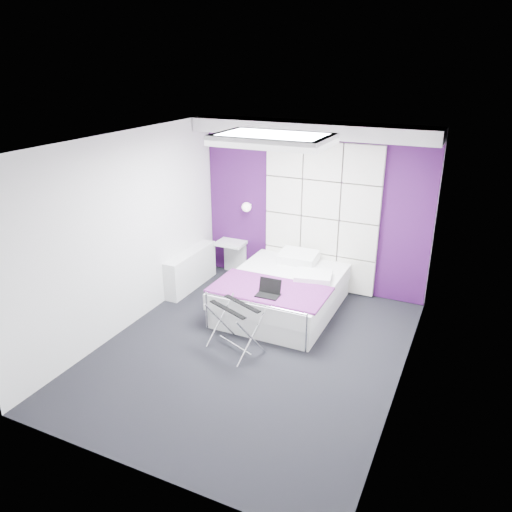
# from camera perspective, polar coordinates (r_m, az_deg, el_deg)

# --- Properties ---
(floor) EXTENTS (4.40, 4.40, 0.00)m
(floor) POSITION_cam_1_polar(r_m,az_deg,el_deg) (6.39, -0.52, -10.75)
(floor) COLOR black
(floor) RESTS_ON ground
(ceiling) EXTENTS (4.40, 4.40, 0.00)m
(ceiling) POSITION_cam_1_polar(r_m,az_deg,el_deg) (5.46, -0.61, 12.96)
(ceiling) COLOR white
(ceiling) RESTS_ON wall_back
(wall_back) EXTENTS (3.60, 0.00, 3.60)m
(wall_back) POSITION_cam_1_polar(r_m,az_deg,el_deg) (7.74, 6.52, 5.57)
(wall_back) COLOR white
(wall_back) RESTS_ON floor
(wall_left) EXTENTS (0.00, 4.40, 4.40)m
(wall_left) POSITION_cam_1_polar(r_m,az_deg,el_deg) (6.73, -14.53, 2.53)
(wall_left) COLOR white
(wall_left) RESTS_ON floor
(wall_right) EXTENTS (0.00, 4.40, 4.40)m
(wall_right) POSITION_cam_1_polar(r_m,az_deg,el_deg) (5.34, 17.17, -2.84)
(wall_right) COLOR white
(wall_right) RESTS_ON floor
(accent_wall) EXTENTS (3.58, 0.02, 2.58)m
(accent_wall) POSITION_cam_1_polar(r_m,az_deg,el_deg) (7.73, 6.50, 5.55)
(accent_wall) COLOR #3F114B
(accent_wall) RESTS_ON wall_back
(soffit) EXTENTS (3.58, 0.50, 0.20)m
(soffit) POSITION_cam_1_polar(r_m,az_deg,el_deg) (7.27, 6.27, 14.21)
(soffit) COLOR white
(soffit) RESTS_ON wall_back
(headboard) EXTENTS (1.80, 0.08, 2.30)m
(headboard) POSITION_cam_1_polar(r_m,az_deg,el_deg) (7.68, 7.39, 4.38)
(headboard) COLOR silver
(headboard) RESTS_ON wall_back
(skylight) EXTENTS (1.36, 0.86, 0.12)m
(skylight) POSITION_cam_1_polar(r_m,az_deg,el_deg) (6.01, 1.93, 13.26)
(skylight) COLOR white
(skylight) RESTS_ON ceiling
(wall_lamp) EXTENTS (0.15, 0.15, 0.15)m
(wall_lamp) POSITION_cam_1_polar(r_m,az_deg,el_deg) (8.02, -0.97, 5.68)
(wall_lamp) COLOR white
(wall_lamp) RESTS_ON wall_back
(radiator) EXTENTS (0.22, 1.20, 0.60)m
(radiator) POSITION_cam_1_polar(r_m,az_deg,el_deg) (8.00, -7.45, -1.54)
(radiator) COLOR white
(radiator) RESTS_ON floor
(bed) EXTENTS (1.57, 1.89, 0.67)m
(bed) POSITION_cam_1_polar(r_m,az_deg,el_deg) (7.24, 3.04, -4.13)
(bed) COLOR white
(bed) RESTS_ON floor
(nightstand) EXTENTS (0.46, 0.36, 0.05)m
(nightstand) POSITION_cam_1_polar(r_m,az_deg,el_deg) (8.31, -2.87, 1.49)
(nightstand) COLOR white
(nightstand) RESTS_ON wall_back
(luggage_rack) EXTENTS (0.63, 0.46, 0.62)m
(luggage_rack) POSITION_cam_1_polar(r_m,az_deg,el_deg) (6.26, -2.38, -8.24)
(luggage_rack) COLOR silver
(luggage_rack) RESTS_ON floor
(laptop) EXTENTS (0.30, 0.22, 0.22)m
(laptop) POSITION_cam_1_polar(r_m,az_deg,el_deg) (6.55, 1.51, -4.04)
(laptop) COLOR black
(laptop) RESTS_ON bed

